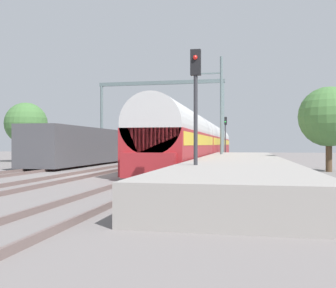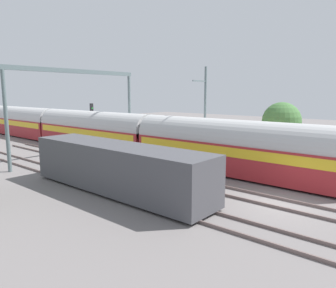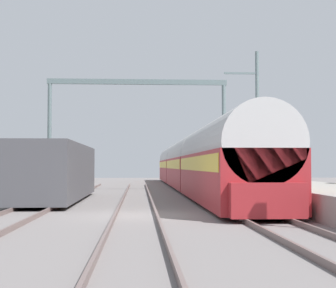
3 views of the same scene
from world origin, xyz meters
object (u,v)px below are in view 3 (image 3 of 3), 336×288
at_px(passenger_train, 191,163).
at_px(railway_signal_far, 211,151).
at_px(freight_car, 56,172).
at_px(catenary_gantry, 137,111).
at_px(person_crossing, 219,176).

distance_m(passenger_train, railway_signal_far, 3.52).
xyz_separation_m(freight_car, catenary_gantry, (4.10, 9.90, 4.17)).
relative_size(passenger_train, freight_car, 3.78).
bearing_deg(catenary_gantry, person_crossing, 14.15).
height_order(freight_car, person_crossing, freight_car).
bearing_deg(person_crossing, railway_signal_far, 31.17).
bearing_deg(passenger_train, person_crossing, -46.13).
relative_size(freight_car, person_crossing, 7.51).
bearing_deg(freight_car, railway_signal_far, 57.89).
height_order(passenger_train, catenary_gantry, catenary_gantry).
bearing_deg(railway_signal_far, person_crossing, -90.37).
xyz_separation_m(passenger_train, catenary_gantry, (-4.10, -3.47, 3.67)).
xyz_separation_m(railway_signal_far, catenary_gantry, (-6.02, -6.23, 2.63)).
distance_m(freight_car, catenary_gantry, 11.50).
distance_m(passenger_train, freight_car, 15.69).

